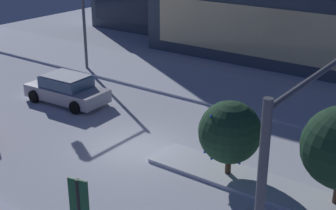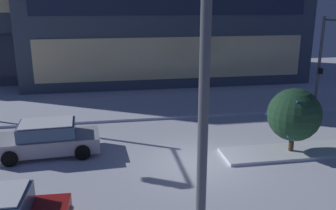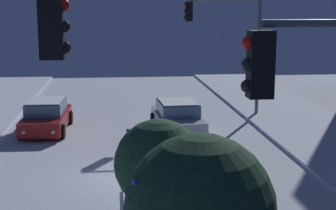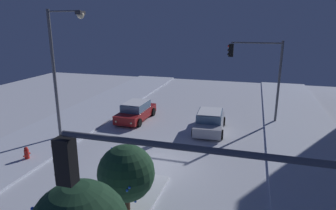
{
  "view_description": "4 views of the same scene",
  "coord_description": "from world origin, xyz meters",
  "px_view_note": "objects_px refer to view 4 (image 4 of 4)",
  "views": [
    {
      "loc": [
        11.81,
        -13.66,
        8.97
      ],
      "look_at": [
        1.21,
        0.84,
        1.95
      ],
      "focal_mm": 50.79,
      "sensor_mm": 36.0,
      "label": 1
    },
    {
      "loc": [
        -3.6,
        -13.71,
        6.59
      ],
      "look_at": [
        -1.01,
        1.14,
        2.28
      ],
      "focal_mm": 39.11,
      "sensor_mm": 36.0,
      "label": 2
    },
    {
      "loc": [
        16.79,
        -0.83,
        5.71
      ],
      "look_at": [
        1.68,
        0.78,
        2.82
      ],
      "focal_mm": 54.3,
      "sensor_mm": 36.0,
      "label": 3
    },
    {
      "loc": [
        14.16,
        4.85,
        7.59
      ],
      "look_at": [
        -1.22,
        0.37,
        3.15
      ],
      "focal_mm": 31.54,
      "sensor_mm": 36.0,
      "label": 4
    }
  ],
  "objects_px": {
    "street_lamp_arched": "(61,59)",
    "fire_hydrant": "(27,154)",
    "traffic_light_corner_far_left": "(259,66)",
    "car_far": "(210,121)",
    "car_near": "(136,111)",
    "decorated_tree_median": "(126,173)"
  },
  "relations": [
    {
      "from": "car_near",
      "to": "car_far",
      "type": "bearing_deg",
      "value": 83.77
    },
    {
      "from": "car_near",
      "to": "traffic_light_corner_far_left",
      "type": "height_order",
      "value": "traffic_light_corner_far_left"
    },
    {
      "from": "traffic_light_corner_far_left",
      "to": "fire_hydrant",
      "type": "distance_m",
      "value": 17.19
    },
    {
      "from": "car_far",
      "to": "decorated_tree_median",
      "type": "relative_size",
      "value": 1.55
    },
    {
      "from": "car_near",
      "to": "traffic_light_corner_far_left",
      "type": "bearing_deg",
      "value": 106.75
    },
    {
      "from": "traffic_light_corner_far_left",
      "to": "street_lamp_arched",
      "type": "xyz_separation_m",
      "value": [
        7.81,
        -12.0,
        1.01
      ]
    },
    {
      "from": "car_near",
      "to": "car_far",
      "type": "xyz_separation_m",
      "value": [
        0.88,
        6.12,
        0.0
      ]
    },
    {
      "from": "decorated_tree_median",
      "to": "car_near",
      "type": "bearing_deg",
      "value": -159.44
    },
    {
      "from": "car_near",
      "to": "decorated_tree_median",
      "type": "xyz_separation_m",
      "value": [
        11.51,
        4.32,
        1.1
      ]
    },
    {
      "from": "street_lamp_arched",
      "to": "traffic_light_corner_far_left",
      "type": "bearing_deg",
      "value": 39.43
    },
    {
      "from": "car_near",
      "to": "decorated_tree_median",
      "type": "relative_size",
      "value": 1.57
    },
    {
      "from": "traffic_light_corner_far_left",
      "to": "fire_hydrant",
      "type": "height_order",
      "value": "traffic_light_corner_far_left"
    },
    {
      "from": "traffic_light_corner_far_left",
      "to": "decorated_tree_median",
      "type": "relative_size",
      "value": 2.14
    },
    {
      "from": "car_far",
      "to": "car_near",
      "type": "bearing_deg",
      "value": 78.81
    },
    {
      "from": "street_lamp_arched",
      "to": "fire_hydrant",
      "type": "relative_size",
      "value": 9.96
    },
    {
      "from": "decorated_tree_median",
      "to": "street_lamp_arched",
      "type": "bearing_deg",
      "value": -131.28
    },
    {
      "from": "car_far",
      "to": "street_lamp_arched",
      "type": "bearing_deg",
      "value": 113.8
    },
    {
      "from": "street_lamp_arched",
      "to": "decorated_tree_median",
      "type": "distance_m",
      "value": 10.02
    },
    {
      "from": "car_far",
      "to": "fire_hydrant",
      "type": "bearing_deg",
      "value": 127.13
    },
    {
      "from": "fire_hydrant",
      "to": "traffic_light_corner_far_left",
      "type": "bearing_deg",
      "value": 131.92
    },
    {
      "from": "car_far",
      "to": "street_lamp_arched",
      "type": "relative_size",
      "value": 0.55
    },
    {
      "from": "decorated_tree_median",
      "to": "car_far",
      "type": "bearing_deg",
      "value": 170.36
    }
  ]
}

